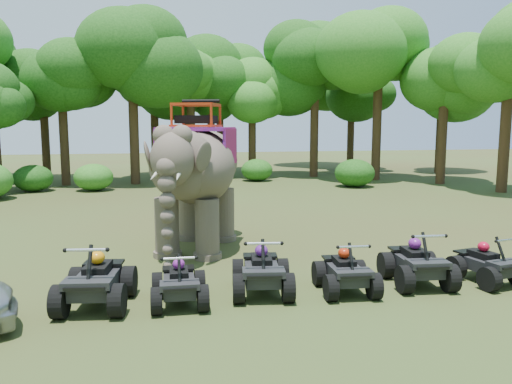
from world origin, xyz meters
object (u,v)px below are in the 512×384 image
(atv_0, at_px, (96,274))
(atv_4, at_px, (417,257))
(atv_1, at_px, (179,277))
(atv_3, at_px, (346,266))
(elephant, at_px, (197,175))
(atv_5, at_px, (488,258))
(atv_2, at_px, (262,265))

(atv_0, distance_m, atv_4, 7.16)
(atv_1, xyz_separation_m, atv_4, (5.49, 0.16, 0.08))
(atv_1, distance_m, atv_4, 5.49)
(atv_3, xyz_separation_m, atv_4, (1.82, 0.16, 0.06))
(atv_0, height_order, atv_3, atv_0)
(elephant, relative_size, atv_4, 2.96)
(atv_4, distance_m, atv_5, 1.72)
(elephant, xyz_separation_m, atv_0, (-2.48, -4.46, -1.52))
(atv_1, relative_size, atv_2, 0.88)
(atv_0, bearing_deg, atv_3, 6.08)
(elephant, relative_size, atv_1, 3.40)
(atv_1, bearing_deg, atv_0, 174.01)
(atv_4, relative_size, atv_5, 1.13)
(atv_2, distance_m, atv_4, 3.67)
(atv_4, bearing_deg, elephant, 141.77)
(atv_2, relative_size, atv_3, 1.09)
(atv_0, bearing_deg, atv_4, 7.91)
(atv_2, xyz_separation_m, atv_3, (1.84, -0.28, -0.06))
(atv_3, bearing_deg, elephant, 126.38)
(atv_2, bearing_deg, atv_3, 0.12)
(atv_4, bearing_deg, atv_0, -174.70)
(atv_3, height_order, atv_5, atv_3)
(atv_2, height_order, atv_3, atv_2)
(atv_3, bearing_deg, atv_2, 176.27)
(atv_0, xyz_separation_m, atv_2, (3.49, 0.07, -0.04))
(atv_3, relative_size, atv_5, 1.02)
(elephant, xyz_separation_m, atv_4, (4.68, -4.52, -1.56))
(atv_2, bearing_deg, atv_4, 6.84)
(atv_0, relative_size, atv_5, 1.18)
(atv_2, distance_m, atv_5, 5.39)
(elephant, relative_size, atv_2, 2.99)
(atv_3, distance_m, atv_5, 3.53)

